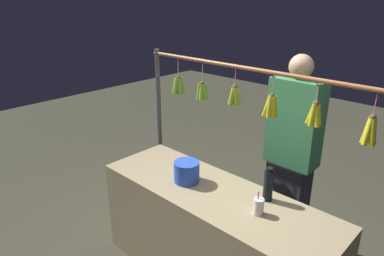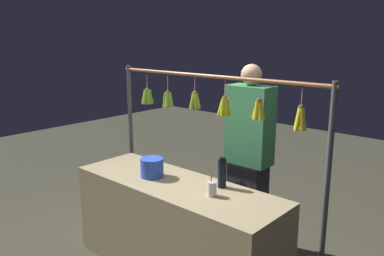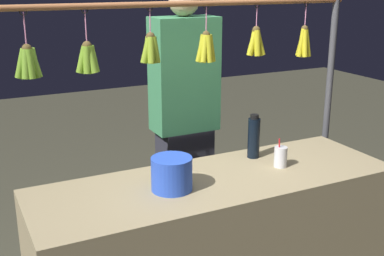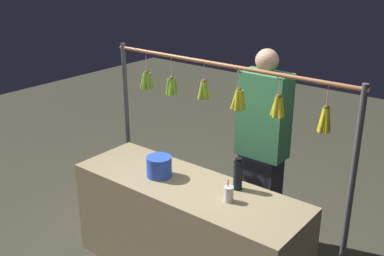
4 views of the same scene
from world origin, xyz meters
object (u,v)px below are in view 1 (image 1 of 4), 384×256
(drink_cup, at_px, (259,206))
(vendor_person, at_px, (291,159))
(blue_bucket, at_px, (187,172))
(water_bottle, at_px, (268,185))

(drink_cup, relative_size, vendor_person, 0.09)
(blue_bucket, bearing_deg, vendor_person, -119.48)
(vendor_person, bearing_deg, drink_cup, 104.07)
(blue_bucket, height_order, drink_cup, blue_bucket)
(blue_bucket, height_order, vendor_person, vendor_person)
(blue_bucket, xyz_separation_m, drink_cup, (-0.66, -0.01, -0.03))
(drink_cup, height_order, vendor_person, vendor_person)
(water_bottle, height_order, blue_bucket, water_bottle)
(vendor_person, bearing_deg, blue_bucket, 60.52)
(water_bottle, height_order, drink_cup, water_bottle)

